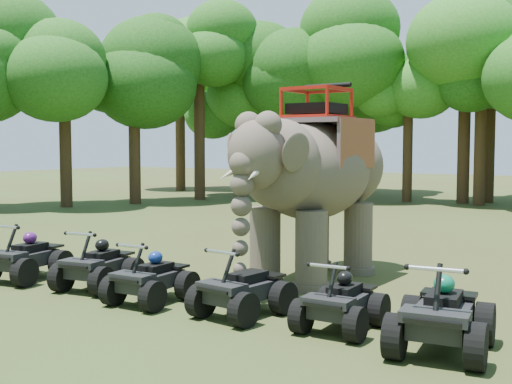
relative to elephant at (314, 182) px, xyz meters
The scene contains 22 objects.
ground 3.00m from the elephant, 121.59° to the right, with size 110.00×110.00×0.00m, color #47381E.
elephant is the anchor object (origin of this frame).
atv_0 6.45m from the elephant, 146.20° to the right, with size 1.25×1.71×1.27m, color black, non-canonical shape.
atv_1 4.84m from the elephant, 135.06° to the right, with size 1.21×1.66×1.23m, color black, non-canonical shape.
atv_2 4.18m from the elephant, 113.41° to the right, with size 1.15×1.57×1.17m, color black, non-canonical shape.
atv_3 3.76m from the elephant, 83.24° to the right, with size 1.19×1.63×1.21m, color black, non-canonical shape.
atv_4 4.23m from the elephant, 56.27° to the right, with size 1.12×1.53×1.14m, color black, non-canonical shape.
atv_5 5.41m from the elephant, 42.39° to the right, with size 1.31×1.80×1.33m, color black, non-canonical shape.
tree_0 21.67m from the elephant, 92.95° to the left, with size 6.51×6.51×9.31m, color #195114, non-canonical shape.
tree_28 19.47m from the elephant, 154.47° to the left, with size 5.99×5.99×8.56m, color #195114, non-canonical shape.
tree_29 19.69m from the elephant, 144.44° to the left, with size 6.38×6.38×9.12m, color #195114, non-canonical shape.
tree_30 21.20m from the elephant, 134.22° to the left, with size 6.66×6.66×9.52m, color #195114, non-canonical shape.
tree_31 20.98m from the elephant, 124.08° to the left, with size 6.78×6.78×9.69m, color #195114, non-canonical shape.
tree_32 21.53m from the elephant, 113.76° to the left, with size 6.60×6.60×9.43m, color #195114, non-canonical shape.
tree_33 20.36m from the elephant, 103.56° to the left, with size 4.61×4.61×6.58m, color #195114, non-canonical shape.
tree_35 28.32m from the elephant, 135.03° to the left, with size 7.42×7.42×10.60m, color #195114, non-canonical shape.
tree_37 26.40m from the elephant, 121.24° to the left, with size 6.53×6.53×9.33m, color #195114, non-canonical shape.
tree_38 23.83m from the elephant, 127.68° to the left, with size 5.05×5.05×7.22m, color #195114, non-canonical shape.
tree_40 24.70m from the elephant, 116.12° to the left, with size 5.94×5.94×8.49m, color #195114, non-canonical shape.
tree_41 26.73m from the elephant, 111.61° to the left, with size 6.28×6.28×8.97m, color #195114, non-canonical shape.
tree_42 20.80m from the elephant, 95.87° to the left, with size 7.15×7.15×10.21m, color #195114, non-canonical shape.
tree_45 19.87m from the elephant, 93.29° to the left, with size 6.04×6.04×8.62m, color #195114, non-canonical shape.
Camera 1 is at (7.51, -10.61, 2.92)m, focal length 45.00 mm.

